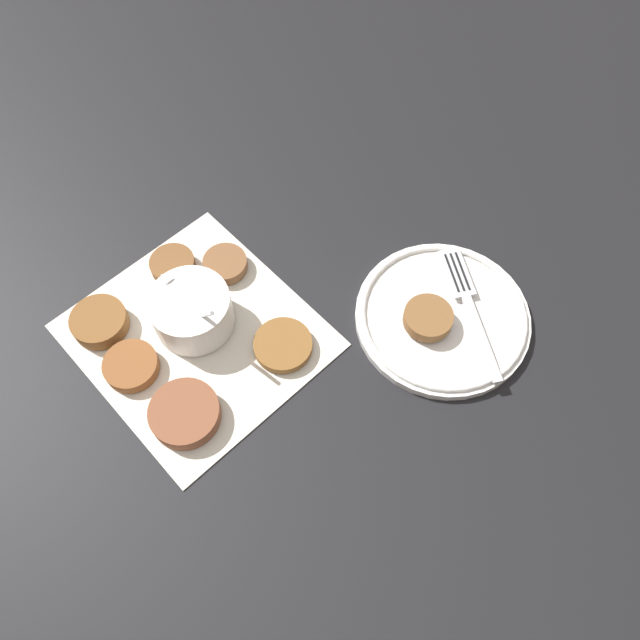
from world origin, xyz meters
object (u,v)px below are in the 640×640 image
object	(u,v)px
fork	(466,298)
serving_plate	(443,316)
fritter_on_plate	(428,318)
sauce_bowl	(193,312)

from	to	relation	value
fork	serving_plate	bearing A→B (deg)	81.98
serving_plate	fritter_on_plate	bearing A→B (deg)	74.81
fritter_on_plate	serving_plate	bearing A→B (deg)	-105.19
serving_plate	fork	world-z (taller)	fork
sauce_bowl	fritter_on_plate	size ratio (longest dim) A/B	1.94
serving_plate	fritter_on_plate	distance (m)	0.03
sauce_bowl	fork	xyz separation A→B (m)	(-0.21, -0.27, -0.01)
sauce_bowl	serving_plate	size ratio (longest dim) A/B	0.54
sauce_bowl	fork	world-z (taller)	sauce_bowl
serving_plate	fritter_on_plate	xyz separation A→B (m)	(0.01, 0.02, 0.02)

